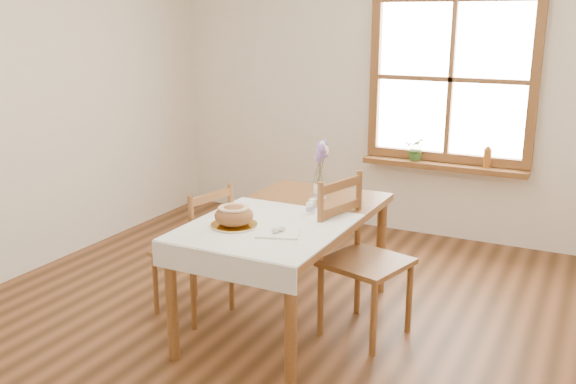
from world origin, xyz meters
name	(u,v)px	position (x,y,z in m)	size (l,w,h in m)	color
ground	(267,340)	(0.00, 0.00, 0.00)	(5.00, 5.00, 0.00)	brown
room_walls	(264,66)	(0.00, 0.00, 1.71)	(4.60, 5.10, 2.65)	white
window	(451,79)	(0.50, 2.47, 1.45)	(1.46, 0.08, 1.46)	brown
window_sill	(444,166)	(0.50, 2.40, 0.69)	(1.46, 0.20, 0.05)	brown
dining_table	(288,227)	(0.00, 0.30, 0.66)	(0.90, 1.60, 0.75)	brown
table_linen	(265,227)	(0.00, 0.00, 0.76)	(0.91, 0.99, 0.01)	silver
chair_left	(192,250)	(-0.64, 0.14, 0.46)	(0.43, 0.45, 0.91)	brown
chair_right	(366,260)	(0.52, 0.37, 0.51)	(0.47, 0.49, 1.01)	brown
bread_plate	(234,225)	(-0.17, -0.09, 0.77)	(0.27, 0.27, 0.01)	white
bread_loaf	(234,214)	(-0.17, -0.09, 0.84)	(0.23, 0.23, 0.13)	brown
egg_napkin	(278,233)	(0.13, -0.09, 0.77)	(0.24, 0.21, 0.01)	silver
eggs	(278,228)	(0.13, -0.09, 0.79)	(0.19, 0.17, 0.04)	white
salt_shaker	(312,205)	(0.12, 0.40, 0.81)	(0.05, 0.05, 0.09)	white
pepper_shaker	(310,208)	(0.13, 0.34, 0.80)	(0.05, 0.05, 0.09)	white
flower_vase	(319,193)	(0.04, 0.71, 0.80)	(0.09, 0.09, 0.10)	white
lavender_bouquet	(320,165)	(0.04, 0.71, 1.00)	(0.16, 0.16, 0.29)	#805DA5
potted_plant	(416,151)	(0.24, 2.40, 0.80)	(0.19, 0.22, 0.17)	#356729
amber_bottle	(487,157)	(0.87, 2.40, 0.81)	(0.07, 0.07, 0.19)	#A0581D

